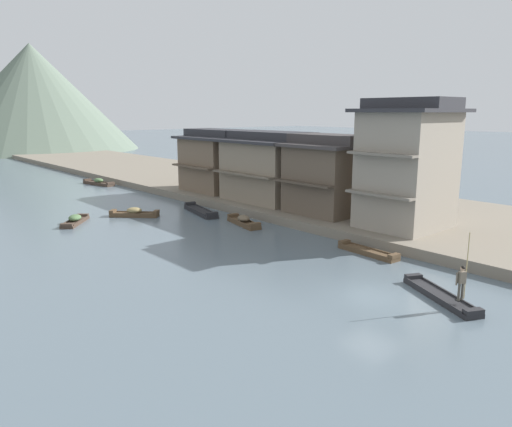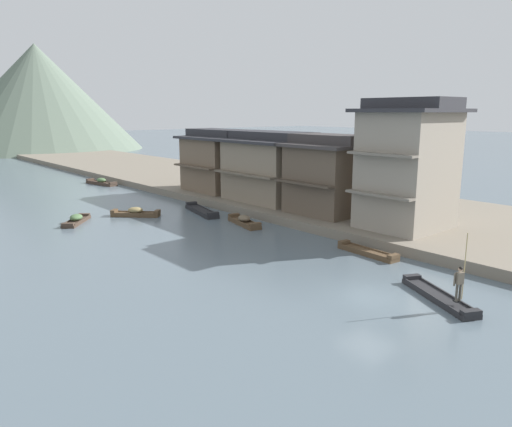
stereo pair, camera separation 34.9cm
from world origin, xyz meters
The scene contains 15 objects.
ground_plane centered at (0.00, 0.00, 0.00)m, with size 400.00×400.00×0.00m, color slate.
riverbank_right centered at (15.78, 30.00, 0.33)m, with size 18.00×110.00×0.67m, color slate.
boat_foreground_poled centered at (2.14, -2.22, 0.14)m, with size 3.03×4.75×0.42m.
boatman_person centered at (1.55, -3.43, 1.43)m, with size 0.55×0.34×3.04m.
boat_moored_nearest centered at (5.13, 42.70, 0.27)m, with size 1.96×5.09×0.79m.
boat_moored_second centered at (-4.72, 24.33, 0.25)m, with size 3.21×3.52×0.70m.
boat_moored_third centered at (4.83, 15.32, 0.27)m, with size 1.83×4.14×0.76m.
boat_moored_far centered at (5.55, 4.33, 0.16)m, with size 1.15×4.25×0.47m.
boat_midriver_drifting centered at (4.80, 21.05, 0.18)m, with size 2.27×5.51×0.57m.
boat_midriver_upstream centered at (-0.06, 23.58, 0.28)m, with size 3.49×3.51×0.77m.
house_waterfront_nearest centered at (11.05, 5.42, 4.98)m, with size 6.69×5.78×8.74m.
house_waterfront_second centered at (10.80, 12.12, 3.67)m, with size 6.17×6.36×6.14m.
house_waterfront_tall centered at (11.21, 19.26, 3.66)m, with size 7.01×8.39×6.14m.
house_waterfront_narrow centered at (10.97, 26.95, 3.67)m, with size 6.51×7.07×6.14m.
hill_far_west centered at (17.46, 104.35, 11.66)m, with size 44.74×44.74×23.31m, color #5B6B5B.
Camera 2 is at (-17.94, -12.77, 8.50)m, focal length 33.97 mm.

